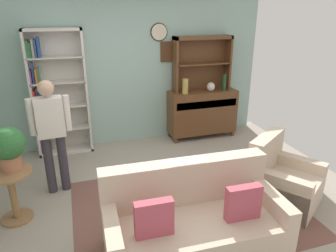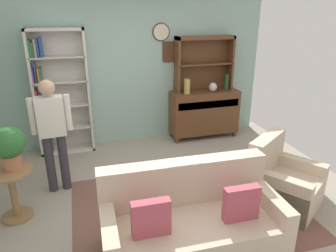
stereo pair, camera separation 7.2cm
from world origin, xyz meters
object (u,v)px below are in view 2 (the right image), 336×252
sideboard (204,112)px  book_stack (179,172)px  potted_plant_large (8,145)px  armchair_floral (282,183)px  couch_floral (191,224)px  person_reading (52,129)px  bookshelf (57,95)px  plant_stand (12,189)px  vase_round (213,87)px  coffee_table (184,176)px  sideboard_hutch (204,56)px  vase_tall (187,86)px  bottle_wine (226,83)px

sideboard → book_stack: 2.34m
sideboard → potted_plant_large: bearing=-151.3°
armchair_floral → couch_floral: bearing=-162.5°
person_reading → couch_floral: bearing=-50.2°
bookshelf → plant_stand: 2.00m
vase_round → armchair_floral: (-0.04, -2.33, -0.72)m
sideboard → coffee_table: bearing=-119.3°
vase_round → sideboard_hutch: bearing=126.5°
plant_stand → person_reading: bearing=46.8°
sideboard → armchair_floral: 2.40m
couch_floral → plant_stand: couch_floral is taller
bookshelf → armchair_floral: bookshelf is taller
sideboard → vase_tall: size_ratio=4.76×
vase_tall → plant_stand: 3.29m
armchair_floral → bottle_wine: bearing=82.5°
sideboard → armchair_floral: sideboard is taller
vase_tall → armchair_floral: (0.48, -2.31, -0.77)m
couch_floral → bottle_wine: bearing=58.0°
vase_tall → couch_floral: vase_tall is taller
coffee_table → plant_stand: bearing=173.9°
couch_floral → vase_round: bearing=62.3°
person_reading → book_stack: 1.75m
vase_tall → coffee_table: 2.12m
sideboard → person_reading: bearing=-155.5°
potted_plant_large → coffee_table: (2.02, -0.25, -0.59)m
sideboard_hutch → person_reading: sideboard_hutch is taller
sideboard → sideboard_hutch: (0.00, 0.11, 1.05)m
bookshelf → plant_stand: bearing=-106.0°
armchair_floral → sideboard: bearing=92.1°
vase_tall → armchair_floral: bearing=-78.4°
sideboard_hutch → vase_tall: size_ratio=4.03×
vase_round → book_stack: (-1.31, -1.96, -0.54)m
bottle_wine → potted_plant_large: (-3.51, -1.62, -0.13)m
vase_round → plant_stand: size_ratio=0.26×
sideboard_hutch → couch_floral: sideboard_hutch is taller
sideboard → couch_floral: size_ratio=0.71×
potted_plant_large → plant_stand: bearing=-145.7°
sideboard_hutch → armchair_floral: sideboard_hutch is taller
bottle_wine → book_stack: size_ratio=1.48×
potted_plant_large → coffee_table: 2.12m
couch_floral → sideboard_hutch: bearing=65.8°
sideboard_hutch → armchair_floral: size_ratio=1.03×
book_stack → sideboard_hutch: bearing=61.0°
armchair_floral → person_reading: person_reading is taller
vase_tall → person_reading: person_reading is taller
sideboard_hutch → bottle_wine: bearing=-27.0°
bookshelf → vase_tall: (2.25, -0.17, 0.03)m
plant_stand → book_stack: (1.98, -0.29, 0.07)m
vase_tall → couch_floral: size_ratio=0.15×
bookshelf → book_stack: (1.46, -2.11, -0.57)m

